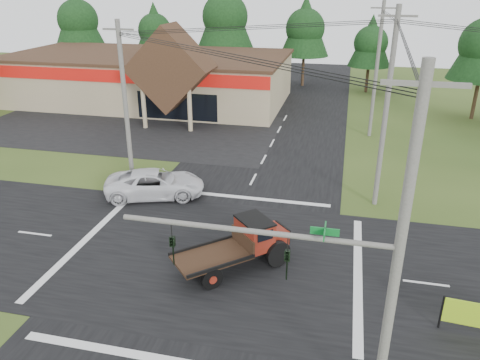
% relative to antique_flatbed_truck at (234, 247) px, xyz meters
% --- Properties ---
extents(ground, '(120.00, 120.00, 0.00)m').
position_rel_antique_flatbed_truck_xyz_m(ground, '(-1.25, 0.71, -1.17)').
color(ground, '#2D4217').
rests_on(ground, ground).
extents(road_ns, '(12.00, 120.00, 0.02)m').
position_rel_antique_flatbed_truck_xyz_m(road_ns, '(-1.25, 0.71, -1.16)').
color(road_ns, black).
rests_on(road_ns, ground).
extents(road_ew, '(120.00, 12.00, 0.02)m').
position_rel_antique_flatbed_truck_xyz_m(road_ew, '(-1.25, 0.71, -1.16)').
color(road_ew, black).
rests_on(road_ew, ground).
extents(parking_apron, '(28.00, 14.00, 0.02)m').
position_rel_antique_flatbed_truck_xyz_m(parking_apron, '(-15.25, 19.71, -1.16)').
color(parking_apron, black).
rests_on(parking_apron, ground).
extents(cvs_building, '(30.40, 18.20, 9.19)m').
position_rel_antique_flatbed_truck_xyz_m(cvs_building, '(-16.95, 30.28, 1.60)').
color(cvs_building, tan).
rests_on(cvs_building, ground).
extents(traffic_signal_mast, '(8.12, 0.24, 7.00)m').
position_rel_antique_flatbed_truck_xyz_m(traffic_signal_mast, '(4.57, -6.79, 3.25)').
color(traffic_signal_mast, '#595651').
rests_on(traffic_signal_mast, ground).
extents(utility_pole_nr, '(2.00, 0.30, 11.00)m').
position_rel_antique_flatbed_truck_xyz_m(utility_pole_nr, '(6.25, -6.79, 4.46)').
color(utility_pole_nr, '#595651').
rests_on(utility_pole_nr, ground).
extents(utility_pole_nw, '(2.00, 0.30, 10.50)m').
position_rel_antique_flatbed_truck_xyz_m(utility_pole_nw, '(-9.25, 8.71, 4.21)').
color(utility_pole_nw, '#595651').
rests_on(utility_pole_nw, ground).
extents(utility_pole_ne, '(2.00, 0.30, 11.50)m').
position_rel_antique_flatbed_truck_xyz_m(utility_pole_ne, '(6.75, 8.71, 4.72)').
color(utility_pole_ne, '#595651').
rests_on(utility_pole_ne, ground).
extents(utility_pole_n, '(2.00, 0.30, 11.20)m').
position_rel_antique_flatbed_truck_xyz_m(utility_pole_n, '(6.75, 22.71, 4.56)').
color(utility_pole_n, '#595651').
rests_on(utility_pole_n, ground).
extents(tree_row_a, '(6.72, 6.72, 12.12)m').
position_rel_antique_flatbed_truck_xyz_m(tree_row_a, '(-31.25, 40.71, 6.87)').
color(tree_row_a, '#332316').
rests_on(tree_row_a, ground).
extents(tree_row_b, '(5.60, 5.60, 10.10)m').
position_rel_antique_flatbed_truck_xyz_m(tree_row_b, '(-21.25, 42.71, 5.53)').
color(tree_row_b, '#332316').
rests_on(tree_row_b, ground).
extents(tree_row_c, '(7.28, 7.28, 13.13)m').
position_rel_antique_flatbed_truck_xyz_m(tree_row_c, '(-11.25, 41.71, 7.55)').
color(tree_row_c, '#332316').
rests_on(tree_row_c, ground).
extents(tree_row_d, '(6.16, 6.16, 11.11)m').
position_rel_antique_flatbed_truck_xyz_m(tree_row_d, '(-1.25, 42.71, 6.20)').
color(tree_row_d, '#332316').
rests_on(tree_row_d, ground).
extents(tree_row_e, '(5.04, 5.04, 9.09)m').
position_rel_antique_flatbed_truck_xyz_m(tree_row_e, '(6.75, 40.71, 4.86)').
color(tree_row_e, '#332316').
rests_on(tree_row_e, ground).
extents(antique_flatbed_truck, '(5.58, 5.39, 2.35)m').
position_rel_antique_flatbed_truck_xyz_m(antique_flatbed_truck, '(0.00, 0.00, 0.00)').
color(antique_flatbed_truck, '#5F1A0D').
rests_on(antique_flatbed_truck, ground).
extents(white_pickup, '(6.68, 4.58, 1.70)m').
position_rel_antique_flatbed_truck_xyz_m(white_pickup, '(-6.75, 6.75, -0.33)').
color(white_pickup, silver).
rests_on(white_pickup, ground).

